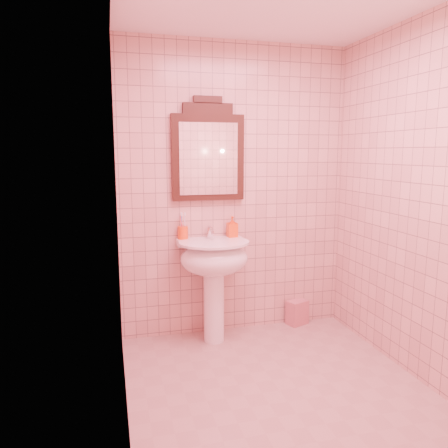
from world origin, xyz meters
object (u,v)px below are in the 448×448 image
object	(u,v)px
soap_dispenser	(232,227)
towel	(297,312)
mirror	(208,153)
toothbrush_cup	(183,232)
pedestal_sink	(214,265)

from	to	relation	value
soap_dispenser	towel	bearing A→B (deg)	-1.17
mirror	towel	xyz separation A→B (m)	(0.83, -0.03, -1.47)
soap_dispenser	mirror	bearing A→B (deg)	161.77
mirror	toothbrush_cup	bearing A→B (deg)	-173.25
pedestal_sink	mirror	size ratio (longest dim) A/B	1.01
toothbrush_cup	soap_dispenser	size ratio (longest dim) A/B	1.10
toothbrush_cup	towel	world-z (taller)	toothbrush_cup
pedestal_sink	towel	distance (m)	1.01
pedestal_sink	soap_dispenser	xyz separation A→B (m)	(0.20, 0.15, 0.29)
toothbrush_cup	soap_dispenser	xyz separation A→B (m)	(0.42, -0.03, 0.04)
pedestal_sink	soap_dispenser	distance (m)	0.38
toothbrush_cup	towel	bearing A→B (deg)	-0.30
pedestal_sink	mirror	xyz separation A→B (m)	(0.00, 0.20, 0.92)
mirror	pedestal_sink	bearing A→B (deg)	-90.00
soap_dispenser	towel	distance (m)	1.06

